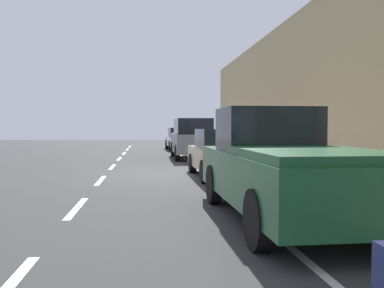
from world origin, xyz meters
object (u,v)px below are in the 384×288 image
Objects in this scene: fire_hydrant at (368,187)px; cyclist_with_backpack at (225,139)px; parked_suv_grey_far at (192,138)px; parked_sedan_tan_mid at (223,153)px; bicycle_at_curb at (218,156)px; parked_sedan_white_farthest at (180,139)px; parked_pickup_green_second at (281,167)px.

cyclist_with_backpack is at bearing 93.99° from fire_hydrant.
fire_hydrant is at bearing -83.79° from parked_suv_grey_far.
fire_hydrant is at bearing -77.33° from parked_sedan_tan_mid.
cyclist_with_backpack reaches higher than bicycle_at_curb.
parked_sedan_tan_mid is at bearing -89.03° from parked_suv_grey_far.
fire_hydrant is (1.49, -21.90, -0.20)m from parked_sedan_white_farthest.
parked_suv_grey_far is 14.02m from fire_hydrant.
bicycle_at_curb is at bearing 82.88° from parked_sedan_tan_mid.
parked_pickup_green_second is 5.98m from parked_sedan_tan_mid.
fire_hydrant is (0.89, -10.07, 0.16)m from bicycle_at_curb.
bicycle_at_curb is 0.88m from cyclist_with_backpack.
cyclist_with_backpack reaches higher than fire_hydrant.
parked_sedan_white_farthest is at bearing 93.89° from fire_hydrant.
fire_hydrant is at bearing -84.92° from bicycle_at_curb.
parked_sedan_tan_mid is 3.56m from cyclist_with_backpack.
bicycle_at_curb is (0.62, -3.86, -0.63)m from parked_suv_grey_far.
parked_sedan_tan_mid is 7.78m from parked_suv_grey_far.
bicycle_at_curb is (0.59, -11.82, -0.36)m from parked_sedan_white_farthest.
fire_hydrant is (1.52, -13.93, -0.48)m from parked_suv_grey_far.
parked_sedan_tan_mid is at bearing 89.03° from parked_pickup_green_second.
parked_suv_grey_far is at bearing 101.08° from cyclist_with_backpack.
parked_sedan_white_farthest is at bearing 90.38° from parked_sedan_tan_mid.
parked_pickup_green_second reaches higher than fire_hydrant.
cyclist_with_backpack reaches higher than parked_sedan_white_farthest.
parked_suv_grey_far is 2.64× the size of bicycle_at_curb.
bicycle_at_curb is at bearing -87.12° from parked_sedan_white_farthest.
parked_sedan_tan_mid is at bearing -101.62° from cyclist_with_backpack.
parked_sedan_tan_mid is 6.31m from fire_hydrant.
parked_pickup_green_second is 1.19× the size of parked_sedan_white_farthest.
parked_pickup_green_second is 1.20× the size of parked_sedan_tan_mid.
parked_sedan_white_farthest is at bearing 93.81° from cyclist_with_backpack.
bicycle_at_curb is (0.59, 9.89, -0.51)m from parked_pickup_green_second.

